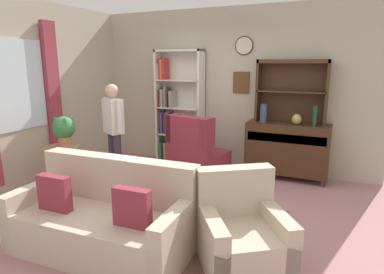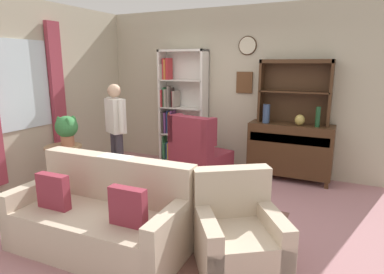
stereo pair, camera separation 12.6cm
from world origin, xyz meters
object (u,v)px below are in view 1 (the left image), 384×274
object	(u,v)px
vase_tall	(264,113)
wingback_chair	(196,155)
bottle_wine	(315,116)
potted_plant_small	(94,179)
sideboard_hutch	(292,83)
plant_stand	(62,164)
person_reading	(114,127)
vase_round	(297,119)
bookshelf	(176,109)
book_stack	(161,189)
sideboard	(287,148)
potted_plant_large	(64,129)
coffee_table	(154,194)
couch_floral	(104,220)
armchair_floral	(242,236)

from	to	relation	value
vase_tall	wingback_chair	bearing A→B (deg)	-153.36
bottle_wine	potted_plant_small	xyz separation A→B (m)	(-2.86, -1.70, -0.87)
sideboard_hutch	plant_stand	distance (m)	3.73
plant_stand	person_reading	world-z (taller)	person_reading
vase_round	person_reading	bearing A→B (deg)	-152.79
bookshelf	book_stack	world-z (taller)	bookshelf
sideboard	potted_plant_small	xyz separation A→B (m)	(-2.47, -1.79, -0.31)
sideboard_hutch	bottle_wine	xyz separation A→B (m)	(0.39, -0.20, -0.49)
sideboard	wingback_chair	world-z (taller)	wingback_chair
wingback_chair	potted_plant_large	world-z (taller)	potted_plant_large
sideboard	vase_tall	xyz separation A→B (m)	(-0.39, -0.08, 0.56)
wingback_chair	plant_stand	bearing A→B (deg)	-137.70
person_reading	coffee_table	world-z (taller)	person_reading
person_reading	book_stack	world-z (taller)	person_reading
vase_tall	coffee_table	distance (m)	2.40
sideboard_hutch	person_reading	world-z (taller)	sideboard_hutch
bookshelf	vase_tall	xyz separation A→B (m)	(1.68, -0.17, 0.04)
sideboard	sideboard_hutch	world-z (taller)	sideboard_hutch
couch_floral	book_stack	world-z (taller)	couch_floral
couch_floral	potted_plant_small	world-z (taller)	couch_floral
couch_floral	vase_tall	bearing A→B (deg)	71.22
couch_floral	person_reading	bearing A→B (deg)	123.42
vase_tall	wingback_chair	world-z (taller)	vase_tall
armchair_floral	plant_stand	xyz separation A→B (m)	(-2.88, 0.67, 0.13)
potted_plant_large	person_reading	xyz separation A→B (m)	(0.44, 0.55, -0.04)
bottle_wine	bookshelf	bearing A→B (deg)	175.94
potted_plant_small	person_reading	bearing A→B (deg)	79.55
potted_plant_large	coffee_table	bearing A→B (deg)	-10.84
potted_plant_large	bookshelf	bearing A→B (deg)	68.99
couch_floral	bookshelf	bearing A→B (deg)	103.20
vase_tall	couch_floral	world-z (taller)	vase_tall
vase_round	couch_floral	xyz separation A→B (m)	(-1.49, -2.86, -0.69)
bookshelf	sideboard	xyz separation A→B (m)	(2.07, -0.09, -0.52)
potted_plant_small	book_stack	size ratio (longest dim) A/B	1.97
sideboard	sideboard_hutch	size ratio (longest dim) A/B	1.18
vase_tall	couch_floral	bearing A→B (deg)	-108.78
sideboard_hutch	armchair_floral	xyz separation A→B (m)	(-0.01, -2.74, -1.27)
plant_stand	book_stack	bearing A→B (deg)	-10.11
bottle_wine	sideboard	bearing A→B (deg)	167.11
vase_round	couch_floral	world-z (taller)	vase_round
potted_plant_small	bottle_wine	bearing A→B (deg)	30.71
vase_round	person_reading	xyz separation A→B (m)	(-2.52, -1.30, -0.10)
bookshelf	vase_round	distance (m)	2.20
coffee_table	book_stack	bearing A→B (deg)	-24.86
vase_tall	vase_round	xyz separation A→B (m)	(0.52, 0.01, -0.06)
sideboard_hutch	couch_floral	size ratio (longest dim) A/B	0.60
coffee_table	bookshelf	bearing A→B (deg)	110.87
sideboard_hutch	coffee_table	size ratio (longest dim) A/B	1.38
sideboard_hutch	couch_floral	xyz separation A→B (m)	(-1.36, -3.04, -1.25)
potted_plant_large	person_reading	distance (m)	0.71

